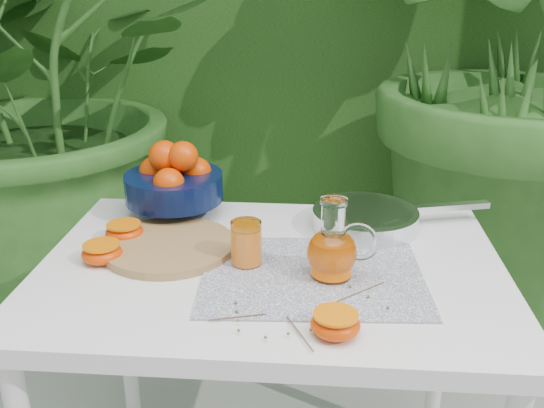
# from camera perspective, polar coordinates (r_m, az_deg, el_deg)

# --- Properties ---
(potted_plant_left) EXTENTS (2.45, 2.45, 1.84)m
(potted_plant_left) POSITION_cam_1_polar(r_m,az_deg,el_deg) (2.56, -20.91, 10.60)
(potted_plant_left) COLOR #2D5E20
(potted_plant_left) RESTS_ON ground
(potted_plant_right) EXTENTS (3.04, 3.04, 2.16)m
(potted_plant_right) POSITION_cam_1_polar(r_m,az_deg,el_deg) (2.33, 19.45, 13.79)
(potted_plant_right) COLOR #2D5E20
(potted_plant_right) RESTS_ON ground
(white_table) EXTENTS (1.00, 0.70, 0.75)m
(white_table) POSITION_cam_1_polar(r_m,az_deg,el_deg) (1.35, -0.07, -8.66)
(white_table) COLOR white
(white_table) RESTS_ON ground
(placemat) EXTENTS (0.47, 0.38, 0.00)m
(placemat) POSITION_cam_1_polar(r_m,az_deg,el_deg) (1.27, 3.82, -6.66)
(placemat) COLOR #0B133F
(placemat) RESTS_ON white_table
(cutting_board) EXTENTS (0.37, 0.37, 0.02)m
(cutting_board) POSITION_cam_1_polar(r_m,az_deg,el_deg) (1.39, -9.64, -3.92)
(cutting_board) COLOR olive
(cutting_board) RESTS_ON white_table
(fruit_bowl) EXTENTS (0.26, 0.26, 0.20)m
(fruit_bowl) POSITION_cam_1_polar(r_m,az_deg,el_deg) (1.56, -9.21, 2.19)
(fruit_bowl) COLOR black
(fruit_bowl) RESTS_ON white_table
(juice_pitcher) EXTENTS (0.16, 0.12, 0.17)m
(juice_pitcher) POSITION_cam_1_polar(r_m,az_deg,el_deg) (1.24, 5.76, -4.35)
(juice_pitcher) COLOR white
(juice_pitcher) RESTS_ON white_table
(juice_tumbler) EXTENTS (0.08, 0.08, 0.10)m
(juice_tumbler) POSITION_cam_1_polar(r_m,az_deg,el_deg) (1.29, -2.43, -3.77)
(juice_tumbler) COLOR white
(juice_tumbler) RESTS_ON white_table
(saute_pan) EXTENTS (0.47, 0.31, 0.05)m
(saute_pan) POSITION_cam_1_polar(r_m,az_deg,el_deg) (1.49, 8.91, -1.32)
(saute_pan) COLOR silver
(saute_pan) RESTS_ON white_table
(orange_halves) EXTENTS (0.61, 0.46, 0.04)m
(orange_halves) POSITION_cam_1_polar(r_m,az_deg,el_deg) (1.28, -9.09, -5.65)
(orange_halves) COLOR #F32A02
(orange_halves) RESTS_ON white_table
(thyme_sprigs) EXTENTS (0.33, 0.26, 0.01)m
(thyme_sprigs) POSITION_cam_1_polar(r_m,az_deg,el_deg) (1.13, 2.91, -10.12)
(thyme_sprigs) COLOR brown
(thyme_sprigs) RESTS_ON white_table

